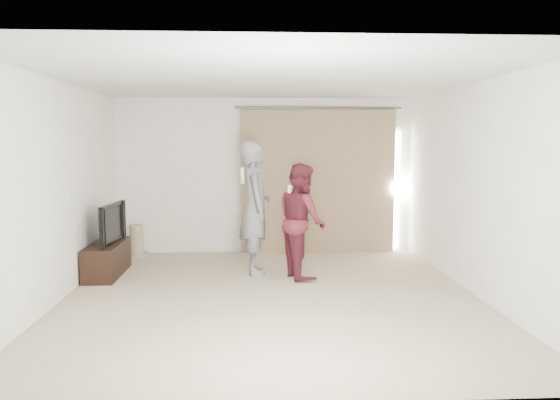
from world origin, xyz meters
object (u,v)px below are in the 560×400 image
(person_woman, at_px, (302,220))
(tv_console, at_px, (107,259))
(tv, at_px, (106,223))
(person_man, at_px, (255,207))

(person_woman, bearing_deg, tv_console, 174.59)
(tv, relative_size, person_man, 0.52)
(tv_console, bearing_deg, tv, 0.00)
(tv, bearing_deg, person_woman, -90.71)
(tv, height_order, person_man, person_man)
(tv_console, bearing_deg, person_man, 1.13)
(tv, distance_m, person_woman, 2.74)
(tv_console, distance_m, person_man, 2.21)
(tv_console, height_order, person_man, person_man)
(tv, bearing_deg, tv_console, 0.00)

